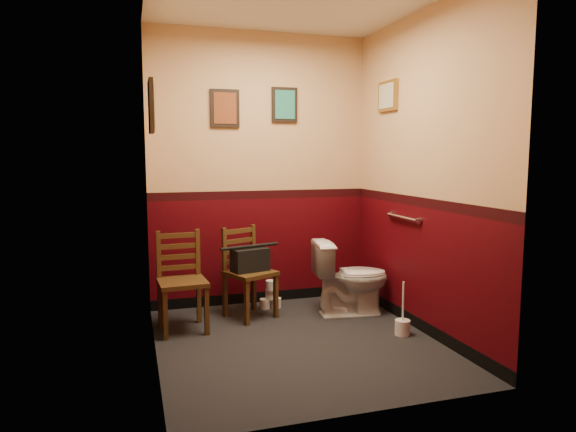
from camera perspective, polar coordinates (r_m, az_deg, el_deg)
name	(u,v)px	position (r m, az deg, el deg)	size (l,w,h in m)	color
floor	(297,342)	(4.26, 1.02, -13.86)	(2.20, 2.40, 0.00)	black
wall_back	(260,170)	(5.14, -3.12, 5.08)	(2.20, 2.70, 0.00)	#3A0308
wall_front	(365,183)	(2.88, 8.52, 3.65)	(2.20, 2.70, 0.00)	#3A0308
wall_left	(151,177)	(3.80, -14.97, 4.24)	(2.40, 2.70, 0.00)	#3A0308
wall_right	(422,173)	(4.46, 14.67, 4.60)	(2.40, 2.70, 0.00)	#3A0308
grab_bar	(402,217)	(4.69, 12.60, -0.15)	(0.05, 0.56, 0.06)	silver
framed_print_back_a	(225,108)	(5.07, -7.03, 11.80)	(0.28, 0.04, 0.36)	black
framed_print_back_b	(285,105)	(5.21, -0.38, 12.26)	(0.26, 0.04, 0.34)	black
framed_print_left	(151,107)	(3.91, -14.95, 11.65)	(0.04, 0.30, 0.38)	black
framed_print_right	(388,96)	(5.00, 11.00, 12.95)	(0.04, 0.34, 0.28)	olive
toilet	(351,278)	(4.92, 6.99, -6.85)	(0.40, 0.71, 0.69)	white
toilet_brush	(402,326)	(4.51, 12.61, -11.87)	(0.13, 0.13, 0.46)	silver
chair_left	(182,281)	(4.53, -11.74, -7.11)	(0.42, 0.42, 0.85)	#553819
chair_right	(248,272)	(4.81, -4.50, -6.24)	(0.52, 0.52, 0.84)	#553819
handbag	(250,260)	(4.75, -4.24, -4.85)	(0.37, 0.25, 0.25)	black
tp_stack	(271,297)	(5.11, -1.94, -8.93)	(0.22, 0.13, 0.28)	silver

